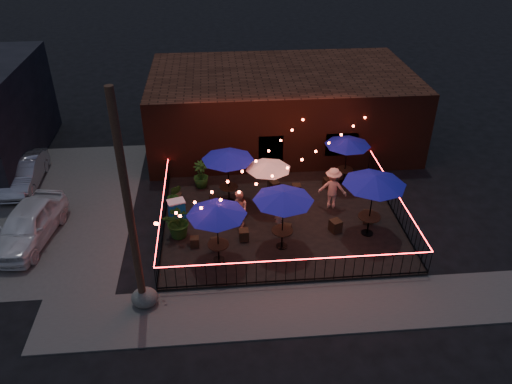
% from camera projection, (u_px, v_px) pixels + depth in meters
% --- Properties ---
extents(ground, '(110.00, 110.00, 0.00)m').
position_uv_depth(ground, '(287.00, 251.00, 19.99)').
color(ground, black).
rests_on(ground, ground).
extents(patio, '(10.00, 8.00, 0.15)m').
position_uv_depth(patio, '(281.00, 220.00, 21.64)').
color(patio, black).
rests_on(patio, ground).
extents(sidewalk, '(18.00, 2.50, 0.05)m').
position_uv_depth(sidewalk, '(300.00, 309.00, 17.23)').
color(sidewalk, '#464340').
rests_on(sidewalk, ground).
extents(parking_lot, '(11.00, 12.00, 0.02)m').
position_uv_depth(parking_lot, '(11.00, 210.00, 22.47)').
color(parking_lot, '#464340').
rests_on(parking_lot, ground).
extents(brick_building, '(14.00, 8.00, 4.00)m').
position_uv_depth(brick_building, '(281.00, 108.00, 27.45)').
color(brick_building, black).
rests_on(brick_building, ground).
extents(utility_pole, '(0.26, 0.26, 8.00)m').
position_uv_depth(utility_pole, '(129.00, 211.00, 15.27)').
color(utility_pole, '#341E15').
rests_on(utility_pole, ground).
extents(fence_front, '(10.00, 0.04, 1.04)m').
position_uv_depth(fence_front, '(296.00, 271.00, 17.95)').
color(fence_front, black).
rests_on(fence_front, patio).
extents(fence_left, '(0.04, 8.00, 1.04)m').
position_uv_depth(fence_left, '(163.00, 215.00, 20.95)').
color(fence_left, black).
rests_on(fence_left, patio).
extents(fence_right, '(0.04, 8.00, 1.04)m').
position_uv_depth(fence_right, '(395.00, 204.00, 21.70)').
color(fence_right, black).
rests_on(fence_right, patio).
extents(festoon_lights, '(10.02, 8.72, 1.32)m').
position_uv_depth(festoon_lights, '(258.00, 176.00, 20.02)').
color(festoon_lights, '#FF4126').
rests_on(festoon_lights, ground).
extents(cafe_table_0, '(2.26, 2.26, 2.48)m').
position_uv_depth(cafe_table_0, '(217.00, 211.00, 18.07)').
color(cafe_table_0, black).
rests_on(cafe_table_0, patio).
extents(cafe_table_1, '(2.57, 2.57, 2.54)m').
position_uv_depth(cafe_table_1, '(228.00, 156.00, 21.57)').
color(cafe_table_1, black).
rests_on(cafe_table_1, patio).
extents(cafe_table_2, '(2.59, 2.59, 2.58)m').
position_uv_depth(cafe_table_2, '(283.00, 197.00, 18.73)').
color(cafe_table_2, black).
rests_on(cafe_table_2, patio).
extents(cafe_table_3, '(2.27, 2.27, 2.19)m').
position_uv_depth(cafe_table_3, '(268.00, 166.00, 21.48)').
color(cafe_table_3, black).
rests_on(cafe_table_3, patio).
extents(cafe_table_4, '(2.79, 2.79, 2.78)m').
position_uv_depth(cafe_table_4, '(375.00, 181.00, 19.38)').
color(cafe_table_4, black).
rests_on(cafe_table_4, patio).
extents(cafe_table_5, '(2.70, 2.70, 2.37)m').
position_uv_depth(cafe_table_5, '(348.00, 142.00, 23.08)').
color(cafe_table_5, black).
rests_on(cafe_table_5, patio).
extents(bistro_chair_0, '(0.34, 0.34, 0.40)m').
position_uv_depth(bistro_chair_0, '(195.00, 242.00, 19.90)').
color(bistro_chair_0, black).
rests_on(bistro_chair_0, patio).
extents(bistro_chair_1, '(0.43, 0.43, 0.43)m').
position_uv_depth(bistro_chair_1, '(216.00, 243.00, 19.80)').
color(bistro_chair_1, black).
rests_on(bistro_chair_1, patio).
extents(bistro_chair_2, '(0.40, 0.40, 0.44)m').
position_uv_depth(bistro_chair_2, '(178.00, 199.00, 22.57)').
color(bistro_chair_2, black).
rests_on(bistro_chair_2, patio).
extents(bistro_chair_3, '(0.40, 0.40, 0.40)m').
position_uv_depth(bistro_chair_3, '(214.00, 201.00, 22.48)').
color(bistro_chair_3, black).
rests_on(bistro_chair_3, patio).
extents(bistro_chair_4, '(0.40, 0.40, 0.46)m').
position_uv_depth(bistro_chair_4, '(244.00, 235.00, 20.25)').
color(bistro_chair_4, black).
rests_on(bistro_chair_4, patio).
extents(bistro_chair_5, '(0.43, 0.43, 0.40)m').
position_uv_depth(bistro_chair_5, '(287.00, 229.00, 20.64)').
color(bistro_chair_5, black).
rests_on(bistro_chair_5, patio).
extents(bistro_chair_6, '(0.52, 0.52, 0.47)m').
position_uv_depth(bistro_chair_6, '(275.00, 186.00, 23.48)').
color(bistro_chair_6, black).
rests_on(bistro_chair_6, patio).
extents(bistro_chair_7, '(0.40, 0.40, 0.47)m').
position_uv_depth(bistro_chair_7, '(296.00, 189.00, 23.25)').
color(bistro_chair_7, black).
rests_on(bistro_chair_7, patio).
extents(bistro_chair_8, '(0.56, 0.56, 0.51)m').
position_uv_depth(bistro_chair_8, '(335.00, 226.00, 20.74)').
color(bistro_chair_8, black).
rests_on(bistro_chair_8, patio).
extents(bistro_chair_9, '(0.50, 0.50, 0.50)m').
position_uv_depth(bistro_chair_9, '(368.00, 217.00, 21.30)').
color(bistro_chair_9, black).
rests_on(bistro_chair_9, patio).
extents(bistro_chair_10, '(0.45, 0.45, 0.46)m').
position_uv_depth(bistro_chair_10, '(328.00, 183.00, 23.76)').
color(bistro_chair_10, black).
rests_on(bistro_chair_10, patio).
extents(bistro_chair_11, '(0.39, 0.39, 0.42)m').
position_uv_depth(bistro_chair_11, '(355.00, 182.00, 23.85)').
color(bistro_chair_11, black).
rests_on(bistro_chair_11, patio).
extents(patron_a, '(0.58, 0.76, 1.87)m').
position_uv_depth(patron_a, '(280.00, 209.00, 20.61)').
color(patron_a, tan).
rests_on(patron_a, patio).
extents(patron_b, '(0.87, 0.98, 1.66)m').
position_uv_depth(patron_b, '(239.00, 209.00, 20.77)').
color(patron_b, '#DEA891').
rests_on(patron_b, patio).
extents(patron_c, '(1.41, 1.07, 1.94)m').
position_uv_depth(patron_c, '(333.00, 188.00, 21.92)').
color(patron_c, beige).
rests_on(patron_c, patio).
extents(potted_shrub_a, '(1.40, 1.24, 1.45)m').
position_uv_depth(potted_shrub_a, '(179.00, 221.00, 20.21)').
color(potted_shrub_a, '#103D0F').
rests_on(potted_shrub_a, patio).
extents(potted_shrub_b, '(0.69, 0.57, 1.19)m').
position_uv_depth(potted_shrub_b, '(174.00, 196.00, 22.08)').
color(potted_shrub_b, '#16400E').
rests_on(potted_shrub_b, patio).
extents(potted_shrub_c, '(0.95, 0.95, 1.29)m').
position_uv_depth(potted_shrub_c, '(201.00, 175.00, 23.56)').
color(potted_shrub_c, '#0D3D0C').
rests_on(potted_shrub_c, patio).
extents(cooler, '(0.84, 0.70, 0.95)m').
position_uv_depth(cooler, '(177.00, 210.00, 21.32)').
color(cooler, '#0D56A8').
rests_on(cooler, patio).
extents(boulder, '(0.97, 0.84, 0.71)m').
position_uv_depth(boulder, '(145.00, 298.00, 17.23)').
color(boulder, '#40403C').
rests_on(boulder, ground).
extents(car_white, '(2.53, 4.72, 1.53)m').
position_uv_depth(car_white, '(28.00, 225.00, 20.20)').
color(car_white, silver).
rests_on(car_white, ground).
extents(car_silver, '(1.57, 4.16, 1.36)m').
position_uv_depth(car_silver, '(24.00, 173.00, 23.95)').
color(car_silver, '#A6A8AF').
rests_on(car_silver, ground).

